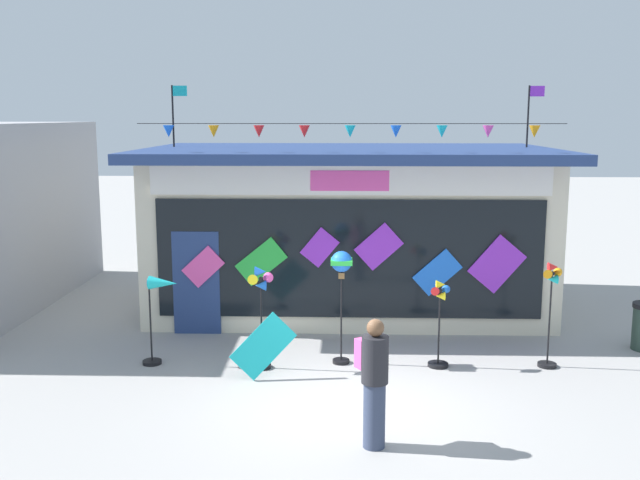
{
  "coord_description": "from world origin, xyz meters",
  "views": [
    {
      "loc": [
        -0.12,
        -9.92,
        4.15
      ],
      "look_at": [
        -0.54,
        3.1,
        1.89
      ],
      "focal_mm": 40.22,
      "sensor_mm": 36.0,
      "label": 1
    }
  ],
  "objects_px": {
    "wind_spinner_center_left": "(341,271)",
    "kite_shop_building": "(348,226)",
    "wind_spinner_far_left": "(160,300)",
    "wind_spinner_center_right": "(440,318)",
    "wind_spinner_left": "(261,299)",
    "wind_spinner_right": "(551,301)",
    "display_kite_on_ground": "(263,346)",
    "person_near_camera": "(374,380)"
  },
  "relations": [
    {
      "from": "wind_spinner_far_left",
      "to": "wind_spinner_center_left",
      "type": "distance_m",
      "value": 3.07
    },
    {
      "from": "person_near_camera",
      "to": "display_kite_on_ground",
      "type": "height_order",
      "value": "person_near_camera"
    },
    {
      "from": "wind_spinner_far_left",
      "to": "display_kite_on_ground",
      "type": "distance_m",
      "value": 1.98
    },
    {
      "from": "kite_shop_building",
      "to": "person_near_camera",
      "type": "relative_size",
      "value": 5.06
    },
    {
      "from": "wind_spinner_far_left",
      "to": "wind_spinner_center_right",
      "type": "xyz_separation_m",
      "value": [
        4.66,
        0.0,
        -0.28
      ]
    },
    {
      "from": "wind_spinner_center_left",
      "to": "wind_spinner_right",
      "type": "bearing_deg",
      "value": -1.61
    },
    {
      "from": "kite_shop_building",
      "to": "wind_spinner_center_right",
      "type": "relative_size",
      "value": 5.69
    },
    {
      "from": "wind_spinner_right",
      "to": "kite_shop_building",
      "type": "bearing_deg",
      "value": 130.19
    },
    {
      "from": "kite_shop_building",
      "to": "wind_spinner_far_left",
      "type": "relative_size",
      "value": 5.58
    },
    {
      "from": "wind_spinner_center_left",
      "to": "wind_spinner_right",
      "type": "distance_m",
      "value": 3.49
    },
    {
      "from": "wind_spinner_far_left",
      "to": "wind_spinner_center_right",
      "type": "height_order",
      "value": "wind_spinner_far_left"
    },
    {
      "from": "wind_spinner_right",
      "to": "person_near_camera",
      "type": "relative_size",
      "value": 1.07
    },
    {
      "from": "wind_spinner_left",
      "to": "display_kite_on_ground",
      "type": "height_order",
      "value": "wind_spinner_left"
    },
    {
      "from": "kite_shop_building",
      "to": "wind_spinner_right",
      "type": "distance_m",
      "value": 5.19
    },
    {
      "from": "wind_spinner_left",
      "to": "wind_spinner_right",
      "type": "relative_size",
      "value": 0.97
    },
    {
      "from": "wind_spinner_far_left",
      "to": "wind_spinner_left",
      "type": "bearing_deg",
      "value": -5.68
    },
    {
      "from": "wind_spinner_far_left",
      "to": "wind_spinner_center_left",
      "type": "xyz_separation_m",
      "value": [
        3.03,
        0.15,
        0.47
      ]
    },
    {
      "from": "kite_shop_building",
      "to": "display_kite_on_ground",
      "type": "bearing_deg",
      "value": -106.66
    },
    {
      "from": "wind_spinner_far_left",
      "to": "wind_spinner_right",
      "type": "height_order",
      "value": "wind_spinner_right"
    },
    {
      "from": "wind_spinner_right",
      "to": "wind_spinner_far_left",
      "type": "bearing_deg",
      "value": -179.55
    },
    {
      "from": "wind_spinner_center_right",
      "to": "display_kite_on_ground",
      "type": "height_order",
      "value": "wind_spinner_center_right"
    },
    {
      "from": "kite_shop_building",
      "to": "person_near_camera",
      "type": "height_order",
      "value": "kite_shop_building"
    },
    {
      "from": "display_kite_on_ground",
      "to": "wind_spinner_left",
      "type": "bearing_deg",
      "value": 100.23
    },
    {
      "from": "kite_shop_building",
      "to": "wind_spinner_left",
      "type": "bearing_deg",
      "value": -109.3
    },
    {
      "from": "display_kite_on_ground",
      "to": "kite_shop_building",
      "type": "bearing_deg",
      "value": 73.34
    },
    {
      "from": "kite_shop_building",
      "to": "wind_spinner_center_left",
      "type": "bearing_deg",
      "value": -92.04
    },
    {
      "from": "wind_spinner_far_left",
      "to": "display_kite_on_ground",
      "type": "xyz_separation_m",
      "value": [
        1.79,
        -0.61,
        -0.59
      ]
    },
    {
      "from": "wind_spinner_center_left",
      "to": "wind_spinner_center_right",
      "type": "height_order",
      "value": "wind_spinner_center_left"
    },
    {
      "from": "wind_spinner_far_left",
      "to": "wind_spinner_right",
      "type": "distance_m",
      "value": 6.49
    },
    {
      "from": "wind_spinner_center_left",
      "to": "wind_spinner_far_left",
      "type": "bearing_deg",
      "value": -177.2
    },
    {
      "from": "wind_spinner_far_left",
      "to": "wind_spinner_left",
      "type": "xyz_separation_m",
      "value": [
        1.71,
        -0.17,
        0.08
      ]
    },
    {
      "from": "wind_spinner_center_left",
      "to": "display_kite_on_ground",
      "type": "xyz_separation_m",
      "value": [
        -1.24,
        -0.76,
        -1.06
      ]
    },
    {
      "from": "kite_shop_building",
      "to": "wind_spinner_center_left",
      "type": "xyz_separation_m",
      "value": [
        -0.14,
        -3.84,
        -0.17
      ]
    },
    {
      "from": "wind_spinner_left",
      "to": "wind_spinner_right",
      "type": "bearing_deg",
      "value": 2.65
    },
    {
      "from": "wind_spinner_center_right",
      "to": "kite_shop_building",
      "type": "bearing_deg",
      "value": 110.57
    },
    {
      "from": "kite_shop_building",
      "to": "wind_spinner_right",
      "type": "height_order",
      "value": "kite_shop_building"
    },
    {
      "from": "wind_spinner_left",
      "to": "wind_spinner_center_right",
      "type": "height_order",
      "value": "wind_spinner_left"
    },
    {
      "from": "kite_shop_building",
      "to": "wind_spinner_right",
      "type": "xyz_separation_m",
      "value": [
        3.32,
        -3.93,
        -0.63
      ]
    },
    {
      "from": "wind_spinner_right",
      "to": "display_kite_on_ground",
      "type": "distance_m",
      "value": 4.78
    },
    {
      "from": "person_near_camera",
      "to": "display_kite_on_ground",
      "type": "bearing_deg",
      "value": 93.28
    },
    {
      "from": "kite_shop_building",
      "to": "wind_spinner_left",
      "type": "height_order",
      "value": "kite_shop_building"
    },
    {
      "from": "wind_spinner_center_left",
      "to": "kite_shop_building",
      "type": "bearing_deg",
      "value": 87.96
    }
  ]
}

